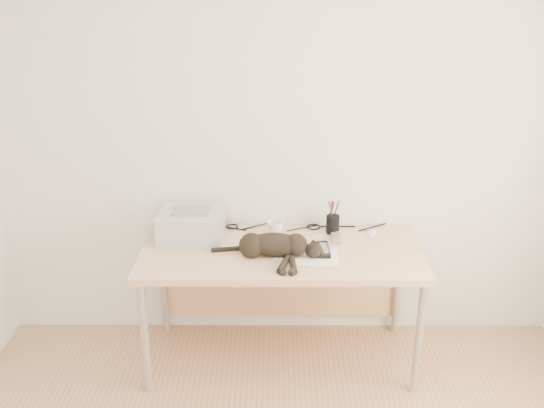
{
  "coord_description": "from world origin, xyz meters",
  "views": [
    {
      "loc": [
        -0.04,
        -1.7,
        2.27
      ],
      "look_at": [
        -0.05,
        1.34,
        1.04
      ],
      "focal_mm": 40.0,
      "sensor_mm": 36.0,
      "label": 1
    }
  ],
  "objects_px": {
    "printer": "(192,224)",
    "pen_cup": "(333,224)",
    "mug": "(275,229)",
    "cat": "(272,246)",
    "desk": "(281,264)",
    "mouse": "(372,231)"
  },
  "relations": [
    {
      "from": "mug",
      "to": "pen_cup",
      "type": "distance_m",
      "value": 0.35
    },
    {
      "from": "pen_cup",
      "to": "mug",
      "type": "bearing_deg",
      "value": -171.58
    },
    {
      "from": "printer",
      "to": "pen_cup",
      "type": "xyz_separation_m",
      "value": [
        0.84,
        0.07,
        -0.03
      ]
    },
    {
      "from": "cat",
      "to": "desk",
      "type": "bearing_deg",
      "value": 76.42
    },
    {
      "from": "cat",
      "to": "mug",
      "type": "relative_size",
      "value": 6.08
    },
    {
      "from": "printer",
      "to": "mug",
      "type": "relative_size",
      "value": 3.69
    },
    {
      "from": "mug",
      "to": "mouse",
      "type": "distance_m",
      "value": 0.58
    },
    {
      "from": "desk",
      "to": "cat",
      "type": "xyz_separation_m",
      "value": [
        -0.05,
        -0.17,
        0.2
      ]
    },
    {
      "from": "printer",
      "to": "cat",
      "type": "distance_m",
      "value": 0.54
    },
    {
      "from": "cat",
      "to": "pen_cup",
      "type": "relative_size",
      "value": 3.06
    },
    {
      "from": "mug",
      "to": "pen_cup",
      "type": "height_order",
      "value": "pen_cup"
    },
    {
      "from": "cat",
      "to": "printer",
      "type": "bearing_deg",
      "value": 156.92
    },
    {
      "from": "mouse",
      "to": "pen_cup",
      "type": "bearing_deg",
      "value": -170.44
    },
    {
      "from": "desk",
      "to": "mouse",
      "type": "distance_m",
      "value": 0.58
    },
    {
      "from": "mug",
      "to": "pen_cup",
      "type": "bearing_deg",
      "value": 8.42
    },
    {
      "from": "desk",
      "to": "mouse",
      "type": "height_order",
      "value": "mouse"
    },
    {
      "from": "desk",
      "to": "mug",
      "type": "distance_m",
      "value": 0.21
    },
    {
      "from": "mug",
      "to": "pen_cup",
      "type": "relative_size",
      "value": 0.5
    },
    {
      "from": "desk",
      "to": "pen_cup",
      "type": "height_order",
      "value": "pen_cup"
    },
    {
      "from": "mug",
      "to": "mouse",
      "type": "bearing_deg",
      "value": 3.68
    },
    {
      "from": "cat",
      "to": "mouse",
      "type": "xyz_separation_m",
      "value": [
        0.6,
        0.3,
        -0.05
      ]
    },
    {
      "from": "printer",
      "to": "pen_cup",
      "type": "bearing_deg",
      "value": 4.5
    }
  ]
}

